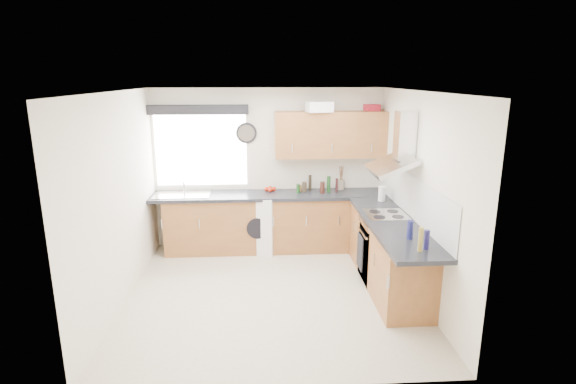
{
  "coord_description": "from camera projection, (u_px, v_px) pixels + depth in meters",
  "views": [
    {
      "loc": [
        -0.12,
        -5.2,
        2.67
      ],
      "look_at": [
        0.25,
        0.85,
        1.1
      ],
      "focal_mm": 28.0,
      "sensor_mm": 36.0,
      "label": 1
    }
  ],
  "objects": [
    {
      "name": "bottle_2",
      "position": [
        421.0,
        239.0,
        4.61
      ],
      "size": [
        0.05,
        0.05,
        0.26
      ],
      "primitive_type": "cylinder",
      "color": "olive",
      "rests_on": "worktop_right"
    },
    {
      "name": "window_blind",
      "position": [
        198.0,
        110.0,
        6.73
      ],
      "size": [
        1.5,
        0.18,
        0.14
      ],
      "primitive_type": "cube",
      "color": "black",
      "rests_on": "wall_back"
    },
    {
      "name": "wall_back",
      "position": [
        269.0,
        168.0,
        7.12
      ],
      "size": [
        3.6,
        0.02,
        2.5
      ],
      "primitive_type": "cube",
      "color": "silver",
      "rests_on": "ground_plane"
    },
    {
      "name": "worktop_back",
      "position": [
        269.0,
        195.0,
        6.93
      ],
      "size": [
        3.6,
        0.62,
        0.05
      ],
      "primitive_type": "cube",
      "color": "black",
      "rests_on": "base_cab_back"
    },
    {
      "name": "kitchen_roll",
      "position": [
        382.0,
        194.0,
        6.49
      ],
      "size": [
        0.11,
        0.11,
        0.22
      ],
      "primitive_type": "cylinder",
      "rotation": [
        0.0,
        0.0,
        -0.12
      ],
      "color": "white",
      "rests_on": "worktop_right"
    },
    {
      "name": "hob_plate",
      "position": [
        386.0,
        215.0,
        5.85
      ],
      "size": [
        0.52,
        0.52,
        0.01
      ],
      "primitive_type": "cube",
      "color": "silver",
      "rests_on": "worktop_right"
    },
    {
      "name": "jar_1",
      "position": [
        337.0,
        185.0,
        6.97
      ],
      "size": [
        0.04,
        0.04,
        0.22
      ],
      "primitive_type": "cylinder",
      "color": "#341215",
      "rests_on": "worktop_back"
    },
    {
      "name": "worktop_right",
      "position": [
        393.0,
        224.0,
        5.56
      ],
      "size": [
        0.62,
        2.42,
        0.05
      ],
      "primitive_type": "cube",
      "color": "black",
      "rests_on": "base_cab_right"
    },
    {
      "name": "jar_6",
      "position": [
        322.0,
        188.0,
        6.93
      ],
      "size": [
        0.07,
        0.07,
        0.17
      ],
      "primitive_type": "cylinder",
      "color": "#381A14",
      "rests_on": "worktop_back"
    },
    {
      "name": "jar_4",
      "position": [
        304.0,
        187.0,
        7.01
      ],
      "size": [
        0.07,
        0.07,
        0.16
      ],
      "primitive_type": "cylinder",
      "color": "#352A1D",
      "rests_on": "worktop_back"
    },
    {
      "name": "storage_box",
      "position": [
        372.0,
        108.0,
        6.9
      ],
      "size": [
        0.25,
        0.22,
        0.1
      ],
      "primitive_type": "cube",
      "rotation": [
        0.0,
        0.0,
        0.23
      ],
      "color": "red",
      "rests_on": "upper_cabinets"
    },
    {
      "name": "splashback",
      "position": [
        409.0,
        195.0,
        5.8
      ],
      "size": [
        0.01,
        3.0,
        0.54
      ],
      "primitive_type": "cube",
      "color": "white",
      "rests_on": "wall_right"
    },
    {
      "name": "wall_left",
      "position": [
        119.0,
        200.0,
        5.28
      ],
      "size": [
        0.02,
        3.6,
        2.5
      ],
      "primitive_type": "cube",
      "color": "silver",
      "rests_on": "ground_plane"
    },
    {
      "name": "jar_7",
      "position": [
        322.0,
        186.0,
        7.11
      ],
      "size": [
        0.07,
        0.07,
        0.13
      ],
      "primitive_type": "cylinder",
      "color": "black",
      "rests_on": "worktop_back"
    },
    {
      "name": "tomato_cluster",
      "position": [
        270.0,
        189.0,
        7.06
      ],
      "size": [
        0.18,
        0.18,
        0.07
      ],
      "primitive_type": null,
      "rotation": [
        0.0,
        0.0,
        -0.18
      ],
      "color": "#AA1C09",
      "rests_on": "worktop_back"
    },
    {
      "name": "casserole",
      "position": [
        319.0,
        107.0,
        6.65
      ],
      "size": [
        0.41,
        0.33,
        0.15
      ],
      "primitive_type": "cube",
      "rotation": [
        0.0,
        0.0,
        0.19
      ],
      "color": "white",
      "rests_on": "upper_cabinets"
    },
    {
      "name": "extractor_hood",
      "position": [
        398.0,
        150.0,
        5.64
      ],
      "size": [
        0.52,
        0.78,
        0.66
      ],
      "primitive_type": null,
      "color": "silver",
      "rests_on": "wall_right"
    },
    {
      "name": "base_cab_right",
      "position": [
        388.0,
        254.0,
        5.82
      ],
      "size": [
        0.58,
        2.1,
        0.86
      ],
      "primitive_type": "cube",
      "color": "brown",
      "rests_on": "ground_plane"
    },
    {
      "name": "base_cab_corner",
      "position": [
        364.0,
        221.0,
        7.13
      ],
      "size": [
        0.6,
        0.6,
        0.86
      ],
      "primitive_type": "cube",
      "color": "brown",
      "rests_on": "ground_plane"
    },
    {
      "name": "bottle_0",
      "position": [
        410.0,
        230.0,
        4.97
      ],
      "size": [
        0.07,
        0.07,
        0.21
      ],
      "primitive_type": "cylinder",
      "color": "navy",
      "rests_on": "worktop_right"
    },
    {
      "name": "base_cab_back",
      "position": [
        263.0,
        223.0,
        7.04
      ],
      "size": [
        3.0,
        0.58,
        0.86
      ],
      "primitive_type": "cube",
      "color": "brown",
      "rests_on": "ground_plane"
    },
    {
      "name": "jar_0",
      "position": [
        310.0,
        183.0,
        7.09
      ],
      "size": [
        0.05,
        0.05,
        0.25
      ],
      "primitive_type": "cylinder",
      "color": "black",
      "rests_on": "worktop_back"
    },
    {
      "name": "window",
      "position": [
        201.0,
        150.0,
        6.98
      ],
      "size": [
        1.4,
        0.02,
        1.1
      ],
      "primitive_type": "cube",
      "color": "white",
      "rests_on": "wall_back"
    },
    {
      "name": "jar_3",
      "position": [
        329.0,
        184.0,
        6.98
      ],
      "size": [
        0.06,
        0.06,
        0.25
      ],
      "primitive_type": "cylinder",
      "color": "#163F17",
      "rests_on": "worktop_back"
    },
    {
      "name": "jar_2",
      "position": [
        298.0,
        189.0,
        6.94
      ],
      "size": [
        0.06,
        0.06,
        0.14
      ],
      "primitive_type": "cylinder",
      "color": "#163B15",
      "rests_on": "worktop_back"
    },
    {
      "name": "wall_clock",
      "position": [
        246.0,
        133.0,
        6.93
      ],
      "size": [
        0.32,
        0.04,
        0.32
      ],
      "primitive_type": "cylinder",
      "rotation": [
        1.57,
        0.0,
        0.0
      ],
      "color": "black",
      "rests_on": "wall_back"
    },
    {
      "name": "upper_cabinets",
      "position": [
        330.0,
        135.0,
        6.87
      ],
      "size": [
        1.7,
        0.35,
        0.7
      ],
      "primitive_type": "cube",
      "color": "brown",
      "rests_on": "wall_back"
    },
    {
      "name": "jar_5",
      "position": [
        300.0,
        188.0,
        7.06
      ],
      "size": [
        0.07,
        0.07,
        0.1
      ],
      "primitive_type": "cylinder",
      "color": "brown",
      "rests_on": "worktop_back"
    },
    {
      "name": "ground_plane",
      "position": [
        272.0,
        293.0,
        5.7
      ],
      "size": [
        3.6,
        3.6,
        0.0
      ],
      "primitive_type": "plane",
      "color": "beige"
    },
    {
      "name": "wall_front",
      "position": [
        277.0,
        256.0,
        3.65
      ],
      "size": [
        3.6,
        0.02,
        2.5
      ],
      "primitive_type": "cube",
      "color": "silver",
      "rests_on": "ground_plane"
    },
    {
      "name": "wall_right",
      "position": [
        418.0,
        196.0,
        5.49
      ],
      "size": [
        0.02,
        3.6,
        2.5
      ],
      "primitive_type": "cube",
      "color": "silver",
      "rests_on": "ground_plane"
    },
    {
      "name": "oven",
      "position": [
        384.0,
        250.0,
        5.97
      ],
      "size": [
        0.56,
        0.58,
        0.85
      ],
      "primitive_type": "cube",
      "color": "black",
      "rests_on": "ground_plane"
    },
    {
      "name": "utensil_pot",
      "position": [
        341.0,
        185.0,
        7.16
      ],
      "size": [
        0.14,
        0.14,
        0.16
      ],
      "primitive_type": "cylinder",
      "rotation": [
        0.0,
        0.0,
        -0.28
      ],
      "color": "#7B6F5C",
      "rests_on": "worktop_back"
    },
    {
      "name": "washing_machine",
      "position": [
        258.0,
        222.0,
        7.04
      ],
      "size": [
        0.74,
        0.73,
        0.89
      ],
      "primitive_type": "cube",
      "rotation": [
        0.0,
        0.0,
        -0.27
      ],
      "color": "white",
      "rests_on": "ground_plane"
    },
    {
      "name": "ceiling",
      "position": [
        271.0,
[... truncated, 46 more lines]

